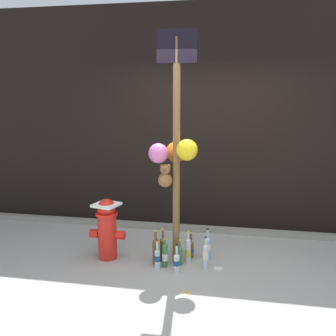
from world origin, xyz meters
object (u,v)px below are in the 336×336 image
(fire_hydrant, at_px, (107,227))
(bottle_4, at_px, (180,255))
(bottle_6, at_px, (188,250))
(bottle_9, at_px, (156,250))
(bottle_2, at_px, (163,249))
(bottle_3, at_px, (177,244))
(bottle_0, at_px, (177,262))
(memorial_post, at_px, (174,139))
(bottle_11, at_px, (205,255))
(bottle_8, at_px, (207,247))
(bottle_10, at_px, (191,248))
(bottle_7, at_px, (165,255))
(bottle_1, at_px, (157,258))
(bottle_5, at_px, (162,246))

(fire_hydrant, height_order, bottle_4, fire_hydrant)
(bottle_6, xyz_separation_m, bottle_9, (-0.38, -0.12, 0.02))
(bottle_2, bearing_deg, bottle_3, 61.24)
(bottle_0, xyz_separation_m, bottle_6, (0.09, 0.29, 0.03))
(fire_hydrant, xyz_separation_m, bottle_4, (0.92, -0.03, -0.27))
(memorial_post, height_order, bottle_11, memorial_post)
(bottle_2, xyz_separation_m, bottle_4, (0.22, -0.07, -0.03))
(memorial_post, distance_m, bottle_9, 1.36)
(bottle_6, xyz_separation_m, bottle_8, (0.23, 0.13, 0.00))
(bottle_3, bearing_deg, fire_hydrant, -161.61)
(memorial_post, relative_size, bottle_2, 6.63)
(bottle_2, bearing_deg, bottle_10, 28.13)
(bottle_4, xyz_separation_m, bottle_7, (-0.16, -0.09, 0.02))
(bottle_3, height_order, bottle_7, bottle_7)
(bottle_1, distance_m, bottle_2, 0.20)
(bottle_1, xyz_separation_m, bottle_8, (0.56, 0.36, 0.03))
(bottle_0, height_order, bottle_8, bottle_8)
(bottle_1, distance_m, bottle_10, 0.51)
(memorial_post, bearing_deg, bottle_1, -127.03)
(bottle_5, xyz_separation_m, bottle_6, (0.33, -0.07, -0.00))
(bottle_5, distance_m, bottle_6, 0.34)
(bottle_5, height_order, bottle_7, bottle_5)
(memorial_post, bearing_deg, bottle_10, 38.83)
(bottle_10, bearing_deg, bottle_5, -168.49)
(bottle_1, xyz_separation_m, bottle_7, (0.08, 0.04, 0.02))
(bottle_0, bearing_deg, memorial_post, 105.00)
(bottle_7, bearing_deg, bottle_4, 27.40)
(bottle_6, height_order, bottle_11, bottle_6)
(bottle_3, xyz_separation_m, bottle_10, (0.19, -0.07, -0.01))
(bottle_10, bearing_deg, bottle_4, -112.96)
(bottle_0, bearing_deg, bottle_10, 75.94)
(bottle_0, bearing_deg, bottle_11, 26.92)
(bottle_7, bearing_deg, bottle_10, 50.62)
(bottle_4, xyz_separation_m, bottle_11, (0.31, -0.04, 0.03))
(memorial_post, distance_m, bottle_10, 1.41)
(bottle_11, bearing_deg, memorial_post, 162.32)
(bottle_11, bearing_deg, bottle_0, -153.08)
(bottle_0, bearing_deg, bottle_9, 148.26)
(fire_hydrant, distance_m, bottle_10, 1.08)
(bottle_4, distance_m, bottle_8, 0.39)
(bottle_1, xyz_separation_m, bottle_2, (0.03, 0.19, 0.03))
(bottle_3, relative_size, bottle_9, 0.76)
(fire_hydrant, distance_m, bottle_2, 0.74)
(bottle_2, xyz_separation_m, bottle_9, (-0.07, -0.09, 0.01))
(bottle_5, relative_size, bottle_6, 0.98)
(bottle_1, height_order, bottle_10, bottle_1)
(bottle_6, relative_size, bottle_11, 1.02)
(bottle_0, bearing_deg, bottle_2, 129.00)
(bottle_3, relative_size, bottle_8, 0.82)
(bottle_2, height_order, bottle_7, bottle_2)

